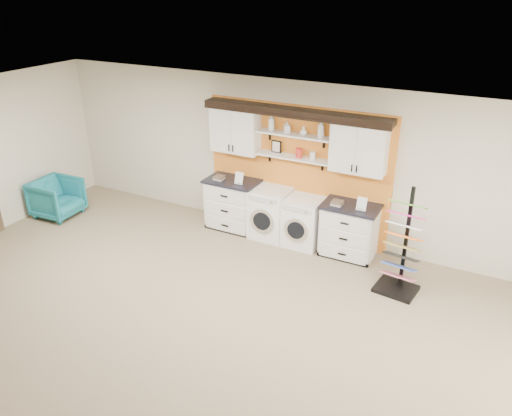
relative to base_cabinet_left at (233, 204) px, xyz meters
The scene contains 22 objects.
floor 3.84m from the base_cabinet_left, 72.76° to the right, with size 10.00×10.00×0.00m, color gray.
ceiling 4.46m from the base_cabinet_left, 72.76° to the right, with size 10.00×10.00×0.00m, color white.
wall_back 1.50m from the base_cabinet_left, 17.63° to the left, with size 10.00×10.00×0.00m, color beige.
accent_panel 1.38m from the base_cabinet_left, 16.00° to the left, with size 3.40×0.07×2.40m, color orange.
upper_cabinet_left 1.41m from the base_cabinet_left, 90.00° to the left, with size 0.90×0.35×0.84m.
upper_cabinet_right 2.66m from the base_cabinet_left, ahead, with size 0.90×0.35×0.84m.
shelf_lower 1.55m from the base_cabinet_left, ahead, with size 1.32×0.28×0.03m, color white.
shelf_upper 1.85m from the base_cabinet_left, ahead, with size 1.32×0.28×0.03m, color white.
crown_molding 2.17m from the base_cabinet_left, ahead, with size 3.30×0.41×0.13m.
picture_frame 1.43m from the base_cabinet_left, 14.85° to the left, with size 0.18×0.02×0.22m.
canister_red 1.69m from the base_cabinet_left, ahead, with size 0.11×0.11×0.16m, color red.
canister_cream 1.87m from the base_cabinet_left, ahead, with size 0.10×0.10×0.14m, color silver.
base_cabinet_left is the anchor object (origin of this frame).
base_cabinet_right 2.26m from the base_cabinet_left, ahead, with size 0.95×0.66×0.93m.
washer 0.78m from the base_cabinet_left, ahead, with size 0.66×0.71×0.92m.
dryer 1.43m from the base_cabinet_left, ahead, with size 0.62×0.71×0.87m.
sample_rack 3.34m from the base_cabinet_left, 12.04° to the right, with size 0.66×0.57×1.65m.
armchair 3.54m from the base_cabinet_left, 160.92° to the right, with size 0.81×0.83×0.75m, color #187484.
soap_bottle_a 1.77m from the base_cabinet_left, 12.73° to the left, with size 0.11×0.11×0.29m, color silver.
soap_bottle_b 1.86m from the base_cabinet_left, ahead, with size 0.09×0.09×0.21m, color silver.
soap_bottle_c 2.02m from the base_cabinet_left, ahead, with size 0.12×0.12×0.15m, color silver.
soap_bottle_d 2.28m from the base_cabinet_left, ahead, with size 0.12×0.12×0.30m, color silver.
Camera 1 is at (3.15, -3.71, 4.36)m, focal length 35.00 mm.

